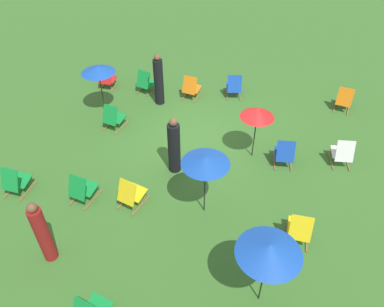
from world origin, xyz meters
The scene contains 20 objects.
ground_plane centered at (0.00, 0.00, 0.00)m, with size 40.00×40.00×0.00m, color #386B28.
deckchair_0 centered at (-4.29, -2.73, 0.37)m, with size 0.62×0.84×0.83m.
deckchair_1 centered at (-2.44, 0.49, 0.37)m, with size 0.56×0.81×0.83m.
deckchair_2 centered at (1.15, 2.85, 0.37)m, with size 0.68×0.87×0.83m.
deckchair_4 centered at (2.39, 2.96, 0.37)m, with size 0.63×0.84×0.83m.
deckchair_6 centered at (-2.85, 3.05, 0.37)m, with size 0.49×0.77×0.83m.
deckchair_7 centered at (2.78, -0.11, 0.37)m, with size 0.64×0.85×0.83m.
deckchair_9 centered at (3.93, -2.38, 0.37)m, with size 0.50×0.77×0.83m.
deckchair_10 centered at (0.82, -2.38, 0.37)m, with size 0.62×0.84×0.83m.
deckchair_11 centered at (4.15, 3.07, 0.37)m, with size 0.53×0.79×0.83m.
deckchair_12 centered at (-4.00, 0.13, 0.37)m, with size 0.57×0.81×0.83m.
deckchair_13 centered at (-0.61, -2.79, 0.37)m, with size 0.63×0.85×0.83m.
deckchair_14 centered at (2.48, -2.41, 0.37)m, with size 0.66×0.86×0.83m.
umbrella_0 centered at (3.42, -0.87, 1.55)m, with size 1.06×1.06×1.66m.
umbrella_1 centered at (-2.13, 4.68, 1.63)m, with size 1.18×1.18×1.75m.
umbrella_2 centered at (-0.63, 2.66, 1.63)m, with size 1.10×1.10×1.75m.
umbrella_3 centered at (-1.57, 0.32, 1.48)m, with size 0.92×0.92×1.64m.
person_0 centered at (0.44, 1.37, 0.79)m, with size 0.46×0.46×1.69m.
person_1 centered at (1.80, -1.80, 0.84)m, with size 0.32×0.32×1.79m.
person_2 centered at (2.37, 4.68, 0.80)m, with size 0.34×0.34×1.69m.
Camera 1 is at (-1.66, 8.67, 6.99)m, focal length 34.93 mm.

